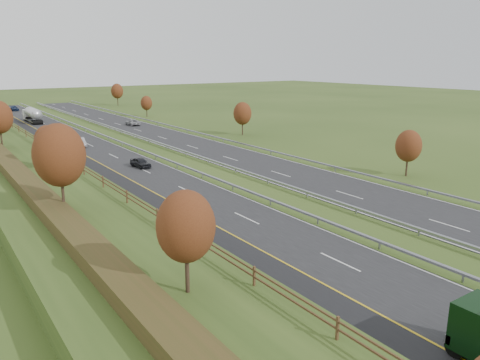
% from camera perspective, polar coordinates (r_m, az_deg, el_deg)
% --- Properties ---
extents(ground, '(400.00, 400.00, 0.00)m').
position_cam_1_polar(ground, '(74.59, -9.24, 2.96)').
color(ground, '#314619').
rests_on(ground, ground).
extents(near_carriageway, '(10.50, 200.00, 0.04)m').
position_cam_1_polar(near_carriageway, '(76.27, -16.31, 2.84)').
color(near_carriageway, black).
rests_on(near_carriageway, ground).
extents(far_carriageway, '(10.50, 200.00, 0.04)m').
position_cam_1_polar(far_carriageway, '(82.77, -5.42, 4.23)').
color(far_carriageway, black).
rests_on(far_carriageway, ground).
extents(hard_shoulder, '(3.00, 200.00, 0.04)m').
position_cam_1_polar(hard_shoulder, '(75.22, -19.01, 2.47)').
color(hard_shoulder, black).
rests_on(hard_shoulder, ground).
extents(lane_markings, '(26.75, 200.00, 0.01)m').
position_cam_1_polar(lane_markings, '(78.33, -11.84, 3.43)').
color(lane_markings, silver).
rests_on(lane_markings, near_carriageway).
extents(embankment_left, '(12.00, 200.00, 2.00)m').
position_cam_1_polar(embankment_left, '(73.20, -26.03, 2.26)').
color(embankment_left, '#314619').
rests_on(embankment_left, ground).
extents(fence_left, '(0.12, 189.06, 1.20)m').
position_cam_1_polar(fence_left, '(73.26, -22.66, 4.00)').
color(fence_left, '#422B19').
rests_on(fence_left, embankment_left).
extents(median_barrier_near, '(0.32, 200.00, 0.71)m').
position_cam_1_polar(median_barrier_near, '(78.07, -12.37, 3.78)').
color(median_barrier_near, gray).
rests_on(median_barrier_near, ground).
extents(median_barrier_far, '(0.32, 200.00, 0.71)m').
position_cam_1_polar(median_barrier_far, '(80.09, -9.00, 4.21)').
color(median_barrier_far, gray).
rests_on(median_barrier_far, ground).
extents(outer_barrier_far, '(0.32, 200.00, 0.71)m').
position_cam_1_polar(outer_barrier_far, '(85.59, -2.03, 5.03)').
color(outer_barrier_far, gray).
rests_on(outer_barrier_far, ground).
extents(trees_left, '(6.64, 164.30, 7.66)m').
position_cam_1_polar(trees_left, '(69.14, -25.78, 6.18)').
color(trees_left, '#2D2116').
rests_on(trees_left, embankment_left).
extents(trees_far, '(8.45, 118.60, 7.12)m').
position_cam_1_polar(trees_far, '(113.97, -6.84, 9.12)').
color(trees_far, '#2D2116').
rests_on(trees_far, ground).
extents(road_tanker, '(2.40, 11.22, 3.46)m').
position_cam_1_polar(road_tanker, '(123.48, -23.99, 7.28)').
color(road_tanker, silver).
rests_on(road_tanker, near_carriageway).
extents(car_dark_near, '(1.99, 4.05, 1.33)m').
position_cam_1_polar(car_dark_near, '(66.71, -12.05, 2.10)').
color(car_dark_near, black).
rests_on(car_dark_near, near_carriageway).
extents(car_silver_mid, '(2.02, 4.59, 1.46)m').
position_cam_1_polar(car_silver_mid, '(85.81, -18.93, 4.39)').
color(car_silver_mid, '#9A9A9E').
rests_on(car_silver_mid, near_carriageway).
extents(car_small_far, '(2.23, 4.93, 1.40)m').
position_cam_1_polar(car_small_far, '(154.66, -25.85, 7.87)').
color(car_small_far, '#131F3C').
rests_on(car_small_far, near_carriageway).
extents(car_oncoming, '(2.33, 4.85, 1.33)m').
position_cam_1_polar(car_oncoming, '(110.92, -12.97, 6.88)').
color(car_oncoming, '#A1A1A6').
rests_on(car_oncoming, far_carriageway).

